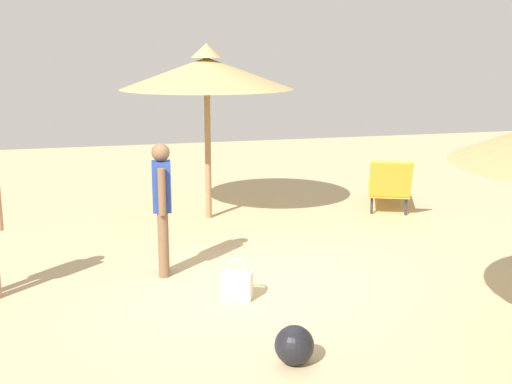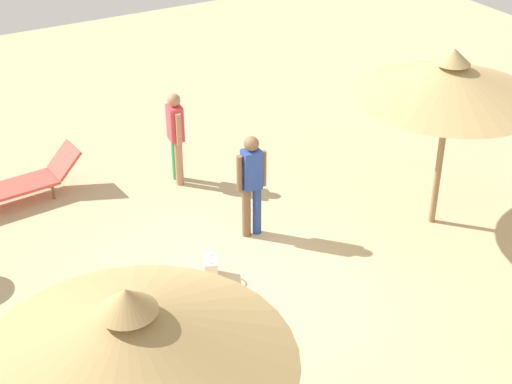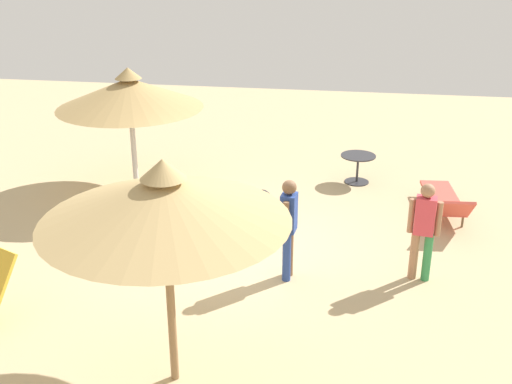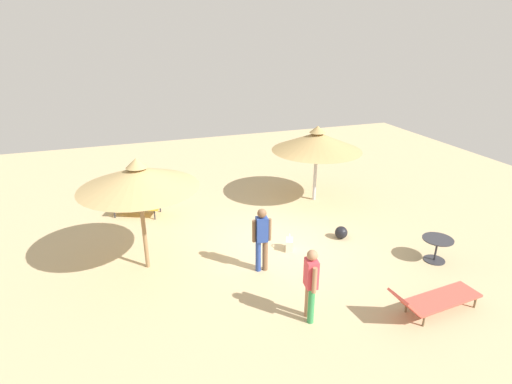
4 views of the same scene
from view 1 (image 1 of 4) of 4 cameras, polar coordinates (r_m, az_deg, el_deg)
name	(u,v)px [view 1 (image 1 of 4)]	position (r m, az deg, el deg)	size (l,w,h in m)	color
ground	(269,292)	(7.70, 1.09, -8.63)	(24.00, 24.00, 0.10)	tan
parasol_umbrella_near_left	(207,73)	(10.45, -4.30, 10.22)	(2.73, 2.73, 2.78)	olive
lounge_chair_far_left	(389,185)	(11.39, 11.42, 0.57)	(2.03, 1.39, 0.99)	gold
person_standing_far_right	(162,201)	(7.94, -8.13, -0.82)	(0.46, 0.25, 1.62)	brown
handbag	(237,285)	(7.30, -1.64, -8.01)	(0.30, 0.37, 0.47)	beige
beach_ball	(294,345)	(5.89, 3.34, -13.11)	(0.35, 0.35, 0.35)	black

